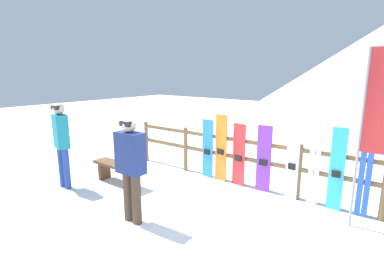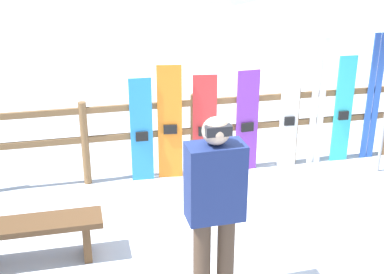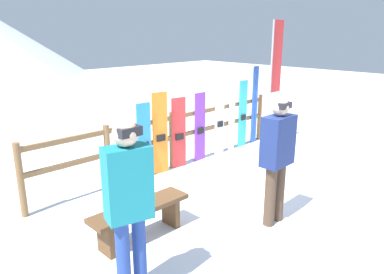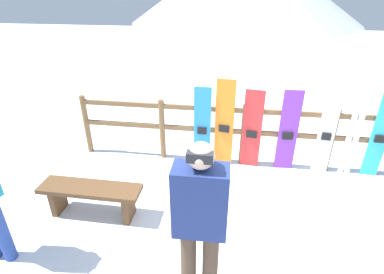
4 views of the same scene
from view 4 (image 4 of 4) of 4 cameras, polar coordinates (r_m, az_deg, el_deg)
ground_plane at (r=3.96m, az=9.18°, el=-19.01°), size 40.00×40.00×0.00m
fence at (r=5.09m, az=9.88°, el=1.51°), size 5.75×0.10×1.10m
bench at (r=4.27m, az=-18.68°, el=-10.27°), size 1.35×0.36×0.46m
person_navy at (r=2.73m, az=1.53°, el=-14.93°), size 0.48×0.27×1.75m
snowboard_blue at (r=5.05m, az=1.97°, el=1.99°), size 0.28×0.06×1.38m
snowboard_orange at (r=5.00m, az=6.17°, el=2.46°), size 0.31×0.09×1.52m
snowboard_red at (r=5.04m, az=11.34°, el=1.31°), size 0.31×0.09×1.37m
snowboard_purple at (r=5.10m, az=17.84°, el=0.98°), size 0.31×0.07×1.40m
snowboard_white at (r=5.22m, az=24.30°, el=0.89°), size 0.25×0.07×1.48m
ski_pair_white at (r=5.30m, az=28.79°, el=2.07°), size 0.19×0.02×1.77m
snowboard_cyan at (r=5.49m, az=32.23°, el=0.46°), size 0.26×0.06×1.51m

